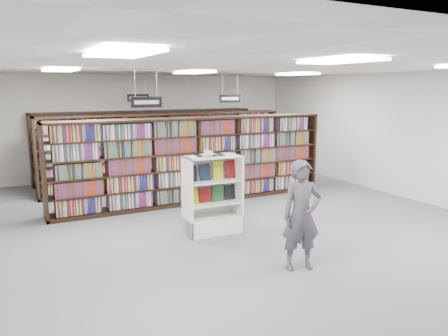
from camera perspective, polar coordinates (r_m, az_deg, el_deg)
name	(u,v)px	position (r m, az deg, el deg)	size (l,w,h in m)	color
floor	(234,223)	(9.21, 1.34, -7.26)	(12.00, 12.00, 0.00)	#545459
ceiling	(235,67)	(8.79, 1.43, 13.05)	(10.00, 12.00, 0.10)	silver
wall_back	(145,126)	(14.38, -10.24, 5.47)	(10.00, 0.10, 3.20)	silver
wall_right	(407,136)	(12.07, 22.73, 3.92)	(0.10, 12.00, 3.20)	silver
bookshelf_row_near	(195,160)	(10.72, -3.78, 1.01)	(7.00, 0.60, 2.10)	black
bookshelf_row_mid	(167,150)	(12.56, -7.44, 2.33)	(7.00, 0.60, 2.10)	black
bookshelf_row_far	(149,144)	(14.15, -9.81, 3.17)	(7.00, 0.60, 2.10)	black
aisle_sign_left	(147,101)	(9.11, -10.09, 8.59)	(0.65, 0.02, 0.80)	#B2B2B7
aisle_sign_right	(230,98)	(12.13, 0.80, 9.16)	(0.65, 0.02, 0.80)	#B2B2B7
aisle_sign_center	(138,97)	(13.23, -11.16, 9.07)	(0.65, 0.02, 0.80)	#B2B2B7
troffer_front_left	(122,53)	(4.87, -13.16, 14.46)	(0.60, 1.20, 0.04)	white
troffer_front_center	(341,61)	(6.32, 14.99, 13.38)	(0.60, 1.20, 0.04)	white
troffer_back_left	(60,70)	(9.78, -20.63, 11.90)	(0.60, 1.20, 0.04)	white
troffer_back_center	(194,72)	(10.58, -3.92, 12.36)	(0.60, 1.20, 0.04)	white
troffer_back_right	(297,74)	(12.09, 9.53, 12.00)	(0.60, 1.20, 0.04)	white
endcap_display	(212,207)	(8.56, -1.59, -5.16)	(1.11, 0.58, 1.53)	white
open_book	(209,154)	(8.33, -1.96, 1.87)	(0.56, 0.36, 0.12)	black
shopper	(302,216)	(6.86, 10.10, -6.13)	(0.63, 0.41, 1.72)	#504B55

